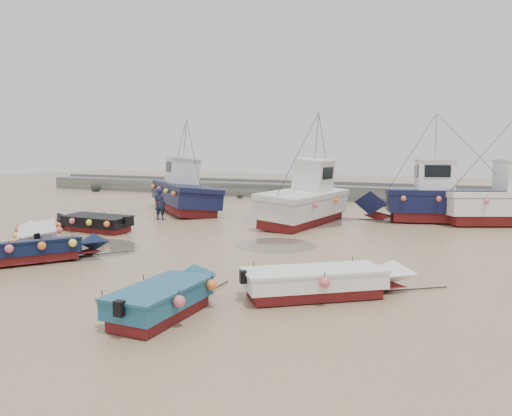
# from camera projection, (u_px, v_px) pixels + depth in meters

# --- Properties ---
(ground) EXTENTS (120.00, 120.00, 0.00)m
(ground) POSITION_uv_depth(u_px,v_px,m) (181.00, 246.00, 21.73)
(ground) COLOR tan
(ground) RESTS_ON ground
(seawall) EXTENTS (60.00, 4.92, 1.50)m
(seawall) POSITION_uv_depth(u_px,v_px,m) (331.00, 192.00, 41.34)
(seawall) COLOR slate
(seawall) RESTS_ON ground
(puddle_a) EXTENTS (5.02, 5.02, 0.01)m
(puddle_a) POSITION_uv_depth(u_px,v_px,m) (79.00, 249.00, 21.06)
(puddle_a) COLOR #625B4D
(puddle_a) RESTS_ON ground
(puddle_b) EXTENTS (3.59, 3.59, 0.01)m
(puddle_b) POSITION_uv_depth(u_px,v_px,m) (276.00, 245.00, 21.97)
(puddle_b) COLOR #625B4D
(puddle_b) RESTS_ON ground
(puddle_c) EXTENTS (3.86, 3.86, 0.01)m
(puddle_c) POSITION_uv_depth(u_px,v_px,m) (103.00, 219.00, 30.25)
(puddle_c) COLOR #625B4D
(puddle_c) RESTS_ON ground
(puddle_d) EXTENTS (6.68, 6.68, 0.01)m
(puddle_d) POSITION_uv_depth(u_px,v_px,m) (296.00, 220.00, 29.72)
(puddle_d) COLOR #625B4D
(puddle_d) RESTS_ON ground
(dinghy_0) EXTENTS (5.22, 4.68, 1.43)m
(dinghy_0) POSITION_uv_depth(u_px,v_px,m) (40.00, 232.00, 22.05)
(dinghy_0) COLOR maroon
(dinghy_0) RESTS_ON ground
(dinghy_1) EXTENTS (3.79, 5.09, 1.43)m
(dinghy_1) POSITION_uv_depth(u_px,v_px,m) (42.00, 247.00, 18.71)
(dinghy_1) COLOR maroon
(dinghy_1) RESTS_ON ground
(dinghy_2) EXTENTS (1.92, 5.31, 1.43)m
(dinghy_2) POSITION_uv_depth(u_px,v_px,m) (169.00, 293.00, 12.76)
(dinghy_2) COLOR maroon
(dinghy_2) RESTS_ON ground
(dinghy_3) EXTENTS (5.44, 4.50, 1.43)m
(dinghy_3) POSITION_uv_depth(u_px,v_px,m) (326.00, 278.00, 14.25)
(dinghy_3) COLOR maroon
(dinghy_3) RESTS_ON ground
(dinghy_4) EXTENTS (6.03, 2.02, 1.43)m
(dinghy_4) POSITION_uv_depth(u_px,v_px,m) (92.00, 221.00, 25.65)
(dinghy_4) COLOR maroon
(dinghy_4) RESTS_ON ground
(cabin_boat_0) EXTENTS (9.31, 8.58, 6.22)m
(cabin_boat_0) POSITION_uv_depth(u_px,v_px,m) (181.00, 192.00, 33.88)
(cabin_boat_0) COLOR maroon
(cabin_boat_0) RESTS_ON ground
(cabin_boat_1) EXTENTS (3.44, 10.48, 6.22)m
(cabin_boat_1) POSITION_uv_depth(u_px,v_px,m) (307.00, 200.00, 28.40)
(cabin_boat_1) COLOR maroon
(cabin_boat_1) RESTS_ON ground
(cabin_boat_2) EXTENTS (10.32, 4.70, 6.22)m
(cabin_boat_2) POSITION_uv_depth(u_px,v_px,m) (440.00, 199.00, 28.68)
(cabin_boat_2) COLOR maroon
(cabin_boat_2) RESTS_ON ground
(person) EXTENTS (0.76, 0.58, 1.88)m
(person) POSITION_uv_depth(u_px,v_px,m) (160.00, 220.00, 29.87)
(person) COLOR #151A32
(person) RESTS_ON ground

